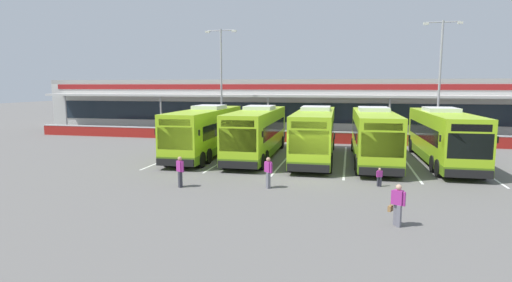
{
  "coord_description": "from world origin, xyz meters",
  "views": [
    {
      "loc": [
        2.32,
        -23.58,
        5.3
      ],
      "look_at": [
        -3.77,
        3.0,
        1.6
      ],
      "focal_mm": 28.72,
      "sensor_mm": 36.0,
      "label": 1
    }
  ],
  "objects_px": {
    "pedestrian_child": "(379,176)",
    "pedestrian_in_dark_coat": "(180,171)",
    "coach_bus_left_centre": "(257,133)",
    "pedestrian_with_handbag": "(397,204)",
    "coach_bus_right_centre": "(374,136)",
    "lamp_post_centre": "(440,74)",
    "coach_bus_centre": "(315,135)",
    "coach_bus_leftmost": "(206,132)",
    "pedestrian_near_bin": "(268,171)",
    "coach_bus_rightmost": "(443,137)",
    "lamp_post_west": "(221,76)"
  },
  "relations": [
    {
      "from": "pedestrian_child",
      "to": "pedestrian_in_dark_coat",
      "type": "bearing_deg",
      "value": -166.66
    },
    {
      "from": "coach_bus_left_centre",
      "to": "pedestrian_with_handbag",
      "type": "xyz_separation_m",
      "value": [
        8.53,
        -13.67,
        -0.93
      ]
    },
    {
      "from": "coach_bus_right_centre",
      "to": "lamp_post_centre",
      "type": "bearing_deg",
      "value": 59.63
    },
    {
      "from": "coach_bus_centre",
      "to": "pedestrian_child",
      "type": "xyz_separation_m",
      "value": [
        4.04,
        -7.42,
        -1.24
      ]
    },
    {
      "from": "lamp_post_centre",
      "to": "coach_bus_left_centre",
      "type": "bearing_deg",
      "value": -144.48
    },
    {
      "from": "coach_bus_leftmost",
      "to": "coach_bus_centre",
      "type": "bearing_deg",
      "value": 0.79
    },
    {
      "from": "coach_bus_left_centre",
      "to": "pedestrian_with_handbag",
      "type": "bearing_deg",
      "value": -58.03
    },
    {
      "from": "lamp_post_centre",
      "to": "pedestrian_child",
      "type": "bearing_deg",
      "value": -109.09
    },
    {
      "from": "coach_bus_right_centre",
      "to": "pedestrian_near_bin",
      "type": "height_order",
      "value": "coach_bus_right_centre"
    },
    {
      "from": "pedestrian_with_handbag",
      "to": "pedestrian_child",
      "type": "height_order",
      "value": "pedestrian_with_handbag"
    },
    {
      "from": "coach_bus_rightmost",
      "to": "coach_bus_left_centre",
      "type": "bearing_deg",
      "value": -178.48
    },
    {
      "from": "coach_bus_right_centre",
      "to": "pedestrian_in_dark_coat",
      "type": "distance_m",
      "value": 14.2
    },
    {
      "from": "coach_bus_right_centre",
      "to": "coach_bus_centre",
      "type": "bearing_deg",
      "value": 178.84
    },
    {
      "from": "coach_bus_rightmost",
      "to": "pedestrian_in_dark_coat",
      "type": "height_order",
      "value": "coach_bus_rightmost"
    },
    {
      "from": "pedestrian_child",
      "to": "lamp_post_centre",
      "type": "relative_size",
      "value": 0.09
    },
    {
      "from": "coach_bus_left_centre",
      "to": "lamp_post_west",
      "type": "distance_m",
      "value": 13.69
    },
    {
      "from": "lamp_post_centre",
      "to": "coach_bus_centre",
      "type": "bearing_deg",
      "value": -134.59
    },
    {
      "from": "coach_bus_right_centre",
      "to": "coach_bus_left_centre",
      "type": "bearing_deg",
      "value": 179.27
    },
    {
      "from": "coach_bus_left_centre",
      "to": "pedestrian_with_handbag",
      "type": "relative_size",
      "value": 7.54
    },
    {
      "from": "coach_bus_left_centre",
      "to": "coach_bus_centre",
      "type": "distance_m",
      "value": 4.26
    },
    {
      "from": "pedestrian_in_dark_coat",
      "to": "pedestrian_near_bin",
      "type": "relative_size",
      "value": 1.0
    },
    {
      "from": "pedestrian_with_handbag",
      "to": "pedestrian_in_dark_coat",
      "type": "xyz_separation_m",
      "value": [
        -10.46,
        3.8,
        0.02
      ]
    },
    {
      "from": "coach_bus_centre",
      "to": "lamp_post_west",
      "type": "bearing_deg",
      "value": 133.25
    },
    {
      "from": "pedestrian_in_dark_coat",
      "to": "pedestrian_with_handbag",
      "type": "bearing_deg",
      "value": -19.98
    },
    {
      "from": "coach_bus_left_centre",
      "to": "pedestrian_in_dark_coat",
      "type": "height_order",
      "value": "coach_bus_left_centre"
    },
    {
      "from": "coach_bus_centre",
      "to": "coach_bus_right_centre",
      "type": "distance_m",
      "value": 4.09
    },
    {
      "from": "coach_bus_left_centre",
      "to": "coach_bus_right_centre",
      "type": "relative_size",
      "value": 1.0
    },
    {
      "from": "coach_bus_centre",
      "to": "coach_bus_rightmost",
      "type": "xyz_separation_m",
      "value": [
        8.65,
        0.37,
        0.0
      ]
    },
    {
      "from": "coach_bus_rightmost",
      "to": "pedestrian_in_dark_coat",
      "type": "xyz_separation_m",
      "value": [
        -14.84,
        -10.22,
        -0.91
      ]
    },
    {
      "from": "coach_bus_centre",
      "to": "coach_bus_right_centre",
      "type": "height_order",
      "value": "same"
    },
    {
      "from": "pedestrian_in_dark_coat",
      "to": "lamp_post_centre",
      "type": "distance_m",
      "value": 26.55
    },
    {
      "from": "coach_bus_rightmost",
      "to": "pedestrian_near_bin",
      "type": "relative_size",
      "value": 7.54
    },
    {
      "from": "coach_bus_left_centre",
      "to": "coach_bus_right_centre",
      "type": "distance_m",
      "value": 8.34
    },
    {
      "from": "coach_bus_leftmost",
      "to": "pedestrian_child",
      "type": "relative_size",
      "value": 12.15
    },
    {
      "from": "coach_bus_left_centre",
      "to": "pedestrian_near_bin",
      "type": "bearing_deg",
      "value": -73.79
    },
    {
      "from": "coach_bus_left_centre",
      "to": "pedestrian_child",
      "type": "xyz_separation_m",
      "value": [
        8.3,
        -7.45,
        -1.24
      ]
    },
    {
      "from": "coach_bus_leftmost",
      "to": "coach_bus_left_centre",
      "type": "distance_m",
      "value": 3.99
    },
    {
      "from": "pedestrian_near_bin",
      "to": "lamp_post_centre",
      "type": "bearing_deg",
      "value": 58.6
    },
    {
      "from": "pedestrian_with_handbag",
      "to": "lamp_post_centre",
      "type": "xyz_separation_m",
      "value": [
        5.91,
        23.99,
        5.43
      ]
    },
    {
      "from": "pedestrian_child",
      "to": "pedestrian_near_bin",
      "type": "xyz_separation_m",
      "value": [
        -5.67,
        -1.59,
        0.33
      ]
    },
    {
      "from": "coach_bus_leftmost",
      "to": "lamp_post_centre",
      "type": "xyz_separation_m",
      "value": [
        18.44,
        10.45,
        4.5
      ]
    },
    {
      "from": "coach_bus_left_centre",
      "to": "coach_bus_centre",
      "type": "relative_size",
      "value": 1.0
    },
    {
      "from": "coach_bus_centre",
      "to": "pedestrian_in_dark_coat",
      "type": "bearing_deg",
      "value": -122.11
    },
    {
      "from": "pedestrian_near_bin",
      "to": "lamp_post_centre",
      "type": "distance_m",
      "value": 23.32
    },
    {
      "from": "pedestrian_child",
      "to": "pedestrian_near_bin",
      "type": "bearing_deg",
      "value": -164.28
    },
    {
      "from": "coach_bus_left_centre",
      "to": "lamp_post_west",
      "type": "bearing_deg",
      "value": 119.45
    },
    {
      "from": "coach_bus_left_centre",
      "to": "lamp_post_centre",
      "type": "distance_m",
      "value": 18.31
    },
    {
      "from": "coach_bus_rightmost",
      "to": "pedestrian_child",
      "type": "distance_m",
      "value": 9.14
    },
    {
      "from": "coach_bus_rightmost",
      "to": "pedestrian_child",
      "type": "bearing_deg",
      "value": -120.63
    },
    {
      "from": "pedestrian_near_bin",
      "to": "coach_bus_centre",
      "type": "bearing_deg",
      "value": 79.78
    }
  ]
}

